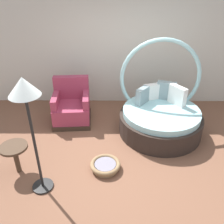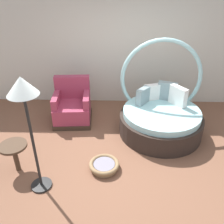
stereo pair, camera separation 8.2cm
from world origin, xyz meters
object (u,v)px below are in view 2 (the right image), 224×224
round_daybed (161,115)px  pet_basket (104,165)px  floor_lamp (24,98)px  red_armchair (73,107)px  side_table (14,150)px

round_daybed → pet_basket: (-1.08, -1.18, -0.30)m
pet_basket → floor_lamp: 1.79m
pet_basket → red_armchair: bearing=116.5°
side_table → pet_basket: bearing=2.4°
round_daybed → red_armchair: bearing=168.6°
side_table → floor_lamp: bearing=-35.3°
floor_lamp → side_table: bearing=144.7°
red_armchair → floor_lamp: 2.31m
round_daybed → side_table: 2.81m
round_daybed → floor_lamp: bearing=-142.1°
floor_lamp → red_armchair: bearing=84.8°
floor_lamp → pet_basket: bearing=23.0°
floor_lamp → round_daybed: bearing=37.9°
red_armchair → floor_lamp: (-0.18, -1.96, 1.20)m
round_daybed → floor_lamp: (-2.04, -1.59, 1.16)m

